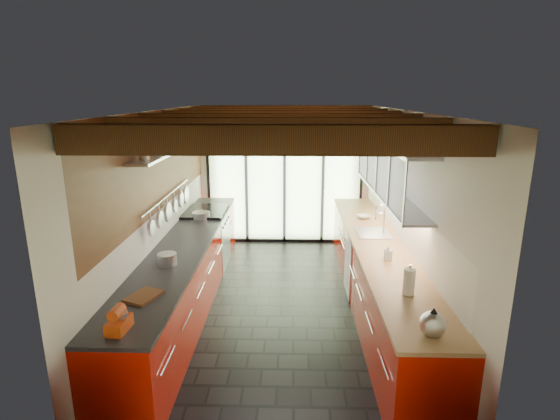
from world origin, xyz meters
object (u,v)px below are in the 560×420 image
object	(u,v)px
soap_bottle	(388,252)
bowl	(364,217)
kettle	(433,323)
paper_towel	(409,282)
stand_mixer	(119,321)

from	to	relation	value
soap_bottle	bowl	bearing A→B (deg)	90.00
kettle	soap_bottle	world-z (taller)	kettle
paper_towel	soap_bottle	size ratio (longest dim) A/B	1.66
soap_bottle	bowl	world-z (taller)	soap_bottle
stand_mixer	paper_towel	xyz separation A→B (m)	(2.54, 0.73, 0.04)
stand_mixer	soap_bottle	size ratio (longest dim) A/B	1.38
stand_mixer	paper_towel	size ratio (longest dim) A/B	0.83
paper_towel	bowl	bearing A→B (deg)	90.00
kettle	soap_bottle	size ratio (longest dim) A/B	1.57
kettle	soap_bottle	distance (m)	1.65
stand_mixer	paper_towel	distance (m)	2.64
stand_mixer	bowl	world-z (taller)	stand_mixer
stand_mixer	bowl	xyz separation A→B (m)	(2.54, 3.41, -0.06)
stand_mixer	kettle	world-z (taller)	kettle
paper_towel	bowl	distance (m)	2.68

